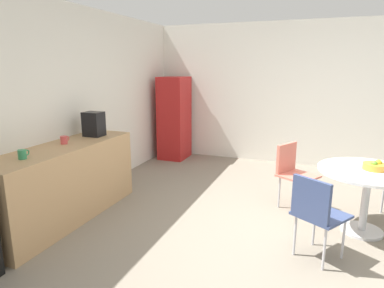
# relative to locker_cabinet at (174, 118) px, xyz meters

# --- Properties ---
(ground_plane) EXTENTS (6.00, 6.00, 0.00)m
(ground_plane) POSITION_rel_locker_cabinet_xyz_m (-2.55, -2.55, -0.80)
(ground_plane) COLOR gray
(wall_back) EXTENTS (6.00, 0.10, 2.60)m
(wall_back) POSITION_rel_locker_cabinet_xyz_m (-2.55, 0.45, 0.50)
(wall_back) COLOR white
(wall_back) RESTS_ON ground_plane
(wall_side_right) EXTENTS (0.10, 6.00, 2.60)m
(wall_side_right) POSITION_rel_locker_cabinet_xyz_m (0.45, -2.55, 0.50)
(wall_side_right) COLOR white
(wall_side_right) RESTS_ON ground_plane
(counter_block) EXTENTS (2.05, 0.60, 0.90)m
(counter_block) POSITION_rel_locker_cabinet_xyz_m (-3.02, 0.10, -0.35)
(counter_block) COLOR tan
(counter_block) RESTS_ON ground_plane
(locker_cabinet) EXTENTS (0.60, 0.50, 1.61)m
(locker_cabinet) POSITION_rel_locker_cabinet_xyz_m (0.00, 0.00, 0.00)
(locker_cabinet) COLOR #B21E1E
(locker_cabinet) RESTS_ON ground_plane
(round_table) EXTENTS (1.04, 1.04, 0.72)m
(round_table) POSITION_rel_locker_cabinet_xyz_m (-2.13, -3.22, -0.23)
(round_table) COLOR silver
(round_table) RESTS_ON ground_plane
(chair_coral) EXTENTS (0.57, 0.57, 0.83)m
(chair_coral) POSITION_rel_locker_cabinet_xyz_m (-1.67, -2.40, -0.28)
(chair_coral) COLOR silver
(chair_coral) RESTS_ON ground_plane
(chair_navy) EXTENTS (0.58, 0.58, 0.83)m
(chair_navy) POSITION_rel_locker_cabinet_xyz_m (-2.92, -2.71, -0.28)
(chair_navy) COLOR silver
(chair_navy) RESTS_ON ground_plane
(fruit_bowl) EXTENTS (0.23, 0.23, 0.11)m
(fruit_bowl) POSITION_rel_locker_cabinet_xyz_m (-2.10, -3.27, -0.04)
(fruit_bowl) COLOR gold
(fruit_bowl) RESTS_ON round_table
(mug_white) EXTENTS (0.13, 0.08, 0.09)m
(mug_white) POSITION_rel_locker_cabinet_xyz_m (-3.59, 0.06, 0.14)
(mug_white) COLOR #338C59
(mug_white) RESTS_ON counter_block
(mug_green) EXTENTS (0.13, 0.08, 0.09)m
(mug_green) POSITION_rel_locker_cabinet_xyz_m (-2.91, 0.15, 0.14)
(mug_green) COLOR #D84C4C
(mug_green) RESTS_ON counter_block
(coffee_maker) EXTENTS (0.20, 0.24, 0.32)m
(coffee_maker) POSITION_rel_locker_cabinet_xyz_m (-2.39, 0.10, 0.26)
(coffee_maker) COLOR black
(coffee_maker) RESTS_ON counter_block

